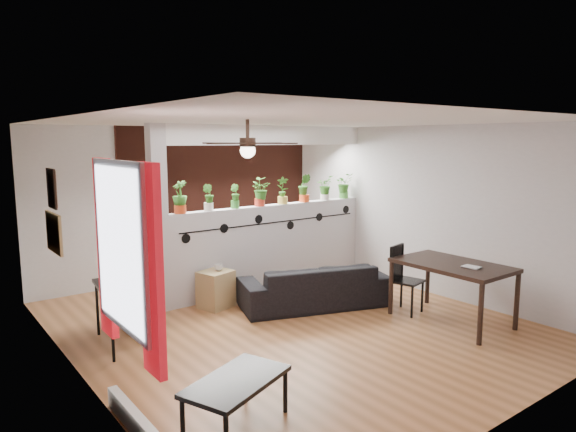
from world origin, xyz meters
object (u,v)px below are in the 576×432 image
Objects in this scene: cube_shelf at (216,289)px; computer_desk at (122,291)px; potted_plant_1 at (208,197)px; folding_chair at (402,273)px; potted_plant_7 at (344,185)px; potted_plant_0 at (180,196)px; potted_plant_5 at (304,187)px; potted_plant_3 at (260,191)px; sofa at (314,286)px; potted_plant_4 at (283,189)px; cup at (218,267)px; potted_plant_6 at (325,187)px; ceiling_fan at (248,146)px; coffee_table at (237,384)px; dining_table at (452,269)px; office_chair at (141,298)px; potted_plant_2 at (235,195)px.

cube_shelf is 0.51× the size of computer_desk.
folding_chair is (1.86, -2.07, -1.00)m from potted_plant_1.
potted_plant_7 is at bearing 67.82° from folding_chair.
potted_plant_0 is 0.98× the size of potted_plant_5.
potted_plant_3 is 2.84m from computer_desk.
sofa is (-0.76, -1.16, -1.30)m from potted_plant_5.
sofa is at bearing -104.65° from potted_plant_4.
cup is (-2.76, -0.35, -1.00)m from potted_plant_7.
potted_plant_5 is at bearing -104.09° from sofa.
computer_desk is at bearing -167.29° from potted_plant_6.
computer_desk is at bearing 141.20° from ceiling_fan.
folding_chair is at bearing -41.83° from potted_plant_0.
potted_plant_3 reaches higher than coffee_table.
potted_plant_1 reaches higher than cube_shelf.
ceiling_fan is 2.38m from potted_plant_3.
ceiling_fan is 2.30m from cup.
folding_chair is at bearing 150.73° from sofa.
cube_shelf is (-1.01, -0.35, -1.32)m from potted_plant_3.
dining_table is at bearing -67.02° from potted_plant_3.
potted_plant_0 reaches higher than office_chair.
office_chair is at bearing -156.76° from potted_plant_1.
ceiling_fan is 2.54m from cube_shelf.
potted_plant_1 is 0.88× the size of potted_plant_3.
office_chair reaches higher than sofa.
cube_shelf is 0.37× the size of dining_table.
sofa is at bearing -50.76° from cube_shelf.
cube_shelf is 0.51× the size of coffee_table.
folding_chair reaches higher than dining_table.
potted_plant_7 is (0.45, 0.00, 0.01)m from potted_plant_6.
sofa is 2.15× the size of folding_chair.
coffee_table is (-1.51, -3.20, -1.18)m from potted_plant_1.
ceiling_fan is 2.23m from computer_desk.
potted_plant_7 reaches higher than sofa.
potted_plant_7 is at bearing 29.51° from ceiling_fan.
potted_plant_0 is 0.23× the size of sofa.
potted_plant_5 reaches higher than potted_plant_4.
coffee_table is at bearing -121.54° from potted_plant_2.
sofa is at bearing -123.02° from potted_plant_5.
potted_plant_3 is (1.35, 0.00, -0.01)m from potted_plant_0.
potted_plant_1 is 0.42× the size of folding_chair.
potted_plant_5 is (0.45, 0.00, 0.01)m from potted_plant_4.
potted_plant_2 reaches higher than computer_desk.
potted_plant_0 reaches higher than potted_plant_3.
potted_plant_4 reaches higher than potted_plant_7.
dining_table is (3.69, -1.87, 0.07)m from computer_desk.
potted_plant_4 reaches higher than dining_table.
ceiling_fan is at bearing 159.65° from dining_table.
potted_plant_7 is 2.46m from folding_chair.
potted_plant_5 is at bearing 0.00° from potted_plant_4.
ceiling_fan is at bearing -117.14° from potted_plant_2.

